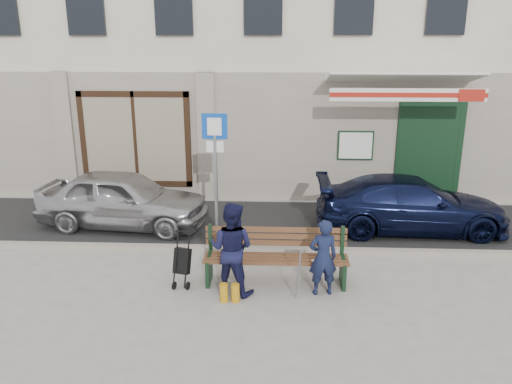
# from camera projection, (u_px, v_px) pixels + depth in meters

# --- Properties ---
(ground) EXTENTS (80.00, 80.00, 0.00)m
(ground) POSITION_uv_depth(u_px,v_px,m) (252.00, 290.00, 8.18)
(ground) COLOR #9E9991
(ground) RESTS_ON ground
(asphalt_lane) EXTENTS (60.00, 3.20, 0.01)m
(asphalt_lane) POSITION_uv_depth(u_px,v_px,m) (260.00, 224.00, 11.15)
(asphalt_lane) COLOR #282828
(asphalt_lane) RESTS_ON ground
(curb) EXTENTS (60.00, 0.18, 0.12)m
(curb) POSITION_uv_depth(u_px,v_px,m) (256.00, 250.00, 9.60)
(curb) COLOR #9E9384
(curb) RESTS_ON ground
(building) EXTENTS (20.00, 8.27, 10.00)m
(building) POSITION_uv_depth(u_px,v_px,m) (267.00, 4.00, 14.83)
(building) COLOR beige
(building) RESTS_ON ground
(car_silver) EXTENTS (3.83, 1.89, 1.25)m
(car_silver) POSITION_uv_depth(u_px,v_px,m) (123.00, 199.00, 10.85)
(car_silver) COLOR #AFAFB4
(car_silver) RESTS_ON ground
(car_navy) EXTENTS (4.01, 1.63, 1.16)m
(car_navy) POSITION_uv_depth(u_px,v_px,m) (411.00, 204.00, 10.64)
(car_navy) COLOR black
(car_navy) RESTS_ON ground
(parking_sign) EXTENTS (0.49, 0.08, 2.62)m
(parking_sign) POSITION_uv_depth(u_px,v_px,m) (215.00, 159.00, 9.57)
(parking_sign) COLOR gray
(parking_sign) RESTS_ON ground
(bench) EXTENTS (2.40, 1.17, 0.98)m
(bench) POSITION_uv_depth(u_px,v_px,m) (273.00, 258.00, 8.30)
(bench) COLOR brown
(bench) RESTS_ON ground
(man) EXTENTS (0.51, 0.38, 1.27)m
(man) POSITION_uv_depth(u_px,v_px,m) (323.00, 257.00, 7.89)
(man) COLOR #141A37
(man) RESTS_ON ground
(woman) EXTENTS (0.88, 0.77, 1.52)m
(woman) POSITION_uv_depth(u_px,v_px,m) (232.00, 248.00, 7.91)
(woman) COLOR #131435
(woman) RESTS_ON ground
(stroller) EXTENTS (0.32, 0.41, 0.91)m
(stroller) POSITION_uv_depth(u_px,v_px,m) (182.00, 262.00, 8.26)
(stroller) COLOR black
(stroller) RESTS_ON ground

